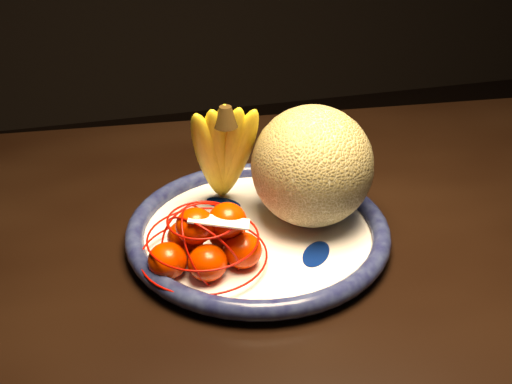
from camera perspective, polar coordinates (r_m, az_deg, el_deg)
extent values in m
cube|color=black|center=(0.88, 12.41, -6.05)|extent=(1.62, 1.05, 0.04)
cylinder|color=white|center=(0.86, 0.17, -3.95)|extent=(0.32, 0.32, 0.01)
torus|color=#0A0A34|center=(0.86, 0.17, -3.35)|extent=(0.35, 0.35, 0.03)
cylinder|color=white|center=(0.87, 0.17, -4.19)|extent=(0.16, 0.16, 0.00)
ellipsoid|color=#041558|center=(0.82, 5.36, -5.50)|extent=(0.12, 0.13, 0.00)
ellipsoid|color=#041558|center=(0.92, -2.91, -1.01)|extent=(0.12, 0.11, 0.00)
ellipsoid|color=#041558|center=(0.84, -6.59, -4.49)|extent=(0.11, 0.09, 0.00)
sphere|color=olive|center=(0.85, 5.02, 2.30)|extent=(0.16, 0.16, 0.16)
ellipsoid|color=yellow|center=(0.87, -4.10, 3.51)|extent=(0.09, 0.11, 0.17)
ellipsoid|color=yellow|center=(0.87, -3.47, 3.64)|extent=(0.07, 0.10, 0.18)
ellipsoid|color=yellow|center=(0.87, -2.95, 3.81)|extent=(0.04, 0.09, 0.18)
ellipsoid|color=yellow|center=(0.87, -2.38, 3.73)|extent=(0.05, 0.10, 0.18)
ellipsoid|color=yellow|center=(0.87, -1.74, 3.71)|extent=(0.08, 0.11, 0.17)
cone|color=black|center=(0.84, -3.06, 8.52)|extent=(0.03, 0.03, 0.03)
ellipsoid|color=#E93500|center=(0.78, -7.87, -6.06)|extent=(0.05, 0.05, 0.04)
ellipsoid|color=#E93500|center=(0.77, -4.33, -6.29)|extent=(0.05, 0.05, 0.04)
ellipsoid|color=#E93500|center=(0.79, -1.20, -5.21)|extent=(0.05, 0.05, 0.04)
ellipsoid|color=#E93500|center=(0.81, -6.25, -4.02)|extent=(0.05, 0.05, 0.04)
ellipsoid|color=#E93500|center=(0.82, -2.60, -3.69)|extent=(0.05, 0.05, 0.04)
ellipsoid|color=#E93500|center=(0.77, -5.43, -3.02)|extent=(0.05, 0.05, 0.04)
ellipsoid|color=#E93500|center=(0.78, -2.58, -2.54)|extent=(0.05, 0.05, 0.04)
torus|color=#AC0801|center=(0.80, -4.66, -5.59)|extent=(0.18, 0.18, 0.00)
torus|color=#AC0801|center=(0.78, -4.74, -4.04)|extent=(0.16, 0.16, 0.00)
torus|color=#AC0801|center=(0.77, -4.82, -2.47)|extent=(0.10, 0.10, 0.00)
torus|color=#AC0801|center=(0.79, -4.70, -4.75)|extent=(0.11, 0.07, 0.10)
torus|color=#AC0801|center=(0.79, -4.70, -4.75)|extent=(0.08, 0.12, 0.10)
torus|color=#AC0801|center=(0.79, -4.70, -4.75)|extent=(0.11, 0.11, 0.10)
cube|color=white|center=(0.76, -3.30, -2.59)|extent=(0.08, 0.05, 0.01)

